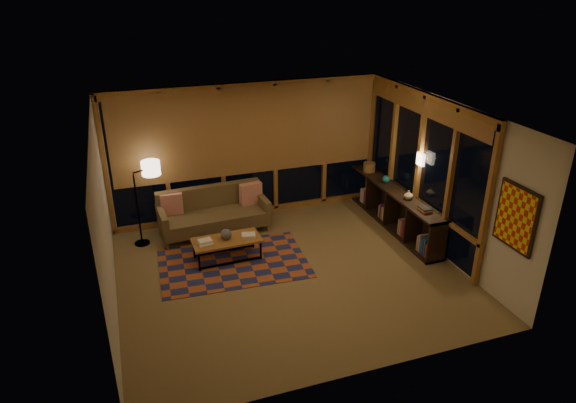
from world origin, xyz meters
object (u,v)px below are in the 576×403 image
object	(u,v)px
floor_lamp	(137,206)
bookshelf	(393,208)
sofa	(214,212)
coffee_table	(227,249)

from	to	relation	value
floor_lamp	bookshelf	xyz separation A→B (m)	(4.73, -0.83, -0.38)
sofa	coffee_table	distance (m)	1.10
sofa	coffee_table	size ratio (longest dim) A/B	1.73
floor_lamp	bookshelf	size ratio (longest dim) A/B	0.50
sofa	bookshelf	xyz separation A→B (m)	(3.36, -0.85, -0.03)
coffee_table	bookshelf	distance (m)	3.37
coffee_table	bookshelf	world-z (taller)	bookshelf
coffee_table	bookshelf	bearing A→B (deg)	2.19
sofa	floor_lamp	bearing A→B (deg)	177.72
coffee_table	sofa	bearing A→B (deg)	88.51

